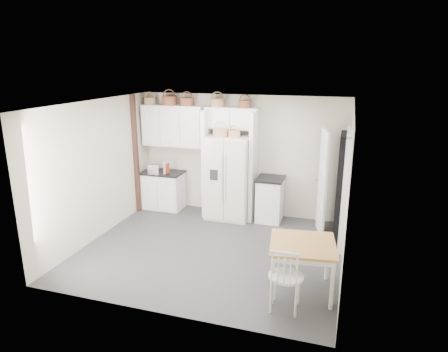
% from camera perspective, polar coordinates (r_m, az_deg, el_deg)
% --- Properties ---
extents(floor, '(4.50, 4.50, 0.00)m').
position_cam_1_polar(floor, '(7.32, -1.84, -10.42)').
color(floor, '#343435').
rests_on(floor, ground).
extents(ceiling, '(4.50, 4.50, 0.00)m').
position_cam_1_polar(ceiling, '(6.59, -2.05, 10.28)').
color(ceiling, white).
rests_on(ceiling, wall_back).
extents(wall_back, '(4.50, 0.00, 4.50)m').
position_cam_1_polar(wall_back, '(8.69, 2.43, 2.98)').
color(wall_back, '#B6B1A6').
rests_on(wall_back, floor).
extents(wall_left, '(0.00, 4.00, 4.00)m').
position_cam_1_polar(wall_left, '(7.85, -17.63, 0.82)').
color(wall_left, '#B6B1A6').
rests_on(wall_left, floor).
extents(wall_right, '(0.00, 4.00, 4.00)m').
position_cam_1_polar(wall_right, '(6.48, 17.19, -2.30)').
color(wall_right, '#B6B1A6').
rests_on(wall_right, floor).
extents(refrigerator, '(0.92, 0.74, 1.78)m').
position_cam_1_polar(refrigerator, '(8.48, 0.75, -0.20)').
color(refrigerator, silver).
rests_on(refrigerator, floor).
extents(base_cab_left, '(0.89, 0.56, 0.82)m').
position_cam_1_polar(base_cab_left, '(9.26, -8.66, -2.08)').
color(base_cab_left, silver).
rests_on(base_cab_left, floor).
extents(base_cab_right, '(0.51, 0.61, 0.90)m').
position_cam_1_polar(base_cab_right, '(8.49, 6.59, -3.41)').
color(base_cab_right, silver).
rests_on(base_cab_right, floor).
extents(dining_table, '(1.04, 1.04, 0.77)m').
position_cam_1_polar(dining_table, '(6.05, 11.01, -12.67)').
color(dining_table, '#A47F2D').
rests_on(dining_table, floor).
extents(windsor_chair, '(0.47, 0.43, 0.97)m').
position_cam_1_polar(windsor_chair, '(5.58, 8.84, -14.01)').
color(windsor_chair, silver).
rests_on(windsor_chair, floor).
extents(counter_left, '(0.93, 0.60, 0.04)m').
position_cam_1_polar(counter_left, '(9.13, -8.77, 0.49)').
color(counter_left, black).
rests_on(counter_left, base_cab_left).
extents(counter_right, '(0.55, 0.65, 0.04)m').
position_cam_1_polar(counter_right, '(8.35, 6.69, -0.37)').
color(counter_right, black).
rests_on(counter_right, base_cab_right).
extents(toaster, '(0.27, 0.19, 0.17)m').
position_cam_1_polar(toaster, '(9.15, -10.00, 1.13)').
color(toaster, silver).
rests_on(toaster, counter_left).
extents(cookbook_red, '(0.05, 0.15, 0.23)m').
position_cam_1_polar(cookbook_red, '(8.96, -8.13, 1.09)').
color(cookbook_red, '#9D3419').
rests_on(cookbook_red, counter_left).
extents(cookbook_cream, '(0.07, 0.18, 0.26)m').
position_cam_1_polar(cookbook_cream, '(8.97, -8.22, 1.20)').
color(cookbook_cream, beige).
rests_on(cookbook_cream, counter_left).
extents(basket_upper_a, '(0.27, 0.27, 0.15)m').
position_cam_1_polar(basket_upper_a, '(9.10, -10.52, 10.50)').
color(basket_upper_a, '#9C6B44').
rests_on(basket_upper_a, upper_cabinet).
extents(basket_upper_b, '(0.33, 0.33, 0.19)m').
position_cam_1_polar(basket_upper_b, '(8.89, -7.81, 10.62)').
color(basket_upper_b, brown).
rests_on(basket_upper_b, upper_cabinet).
extents(basket_upper_c, '(0.29, 0.29, 0.17)m').
position_cam_1_polar(basket_upper_c, '(8.72, -5.30, 10.53)').
color(basket_upper_c, brown).
rests_on(basket_upper_c, upper_cabinet).
extents(basket_bridge_a, '(0.31, 0.31, 0.17)m').
position_cam_1_polar(basket_bridge_a, '(8.48, -0.94, 10.46)').
color(basket_bridge_a, '#9C6B44').
rests_on(basket_bridge_a, bridge_cabinet).
extents(basket_bridge_b, '(0.26, 0.26, 0.15)m').
position_cam_1_polar(basket_bridge_b, '(8.32, 2.99, 10.25)').
color(basket_bridge_b, brown).
rests_on(basket_bridge_b, bridge_cabinet).
extents(basket_fridge_a, '(0.31, 0.31, 0.17)m').
position_cam_1_polar(basket_fridge_a, '(8.22, -0.49, 6.23)').
color(basket_fridge_a, '#9C6B44').
rests_on(basket_fridge_a, refrigerator).
extents(basket_fridge_b, '(0.24, 0.24, 0.13)m').
position_cam_1_polar(basket_fridge_b, '(8.14, 1.47, 6.01)').
color(basket_fridge_b, '#9C6B44').
rests_on(basket_fridge_b, refrigerator).
extents(upper_cabinet, '(1.40, 0.34, 0.90)m').
position_cam_1_polar(upper_cabinet, '(8.92, -7.23, 7.13)').
color(upper_cabinet, silver).
rests_on(upper_cabinet, wall_back).
extents(bridge_cabinet, '(1.12, 0.34, 0.45)m').
position_cam_1_polar(bridge_cabinet, '(8.42, 1.19, 8.28)').
color(bridge_cabinet, silver).
rests_on(bridge_cabinet, wall_back).
extents(fridge_panel_left, '(0.08, 0.60, 2.30)m').
position_cam_1_polar(fridge_panel_left, '(8.64, -2.34, 1.88)').
color(fridge_panel_left, silver).
rests_on(fridge_panel_left, floor).
extents(fridge_panel_right, '(0.08, 0.60, 2.30)m').
position_cam_1_polar(fridge_panel_right, '(8.36, 4.26, 1.36)').
color(fridge_panel_right, silver).
rests_on(fridge_panel_right, floor).
extents(trim_post, '(0.09, 0.09, 2.60)m').
position_cam_1_polar(trim_post, '(8.93, -12.47, 2.97)').
color(trim_post, black).
rests_on(trim_post, floor).
extents(doorway_void, '(0.18, 0.85, 2.05)m').
position_cam_1_polar(doorway_void, '(7.52, 16.45, -1.93)').
color(doorway_void, black).
rests_on(doorway_void, floor).
extents(door_slab, '(0.21, 0.79, 2.05)m').
position_cam_1_polar(door_slab, '(7.85, 13.90, -0.99)').
color(door_slab, white).
rests_on(door_slab, floor).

